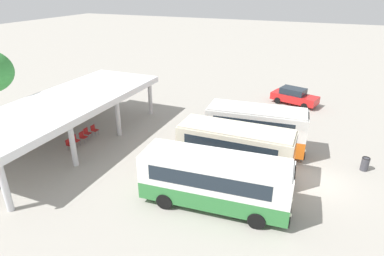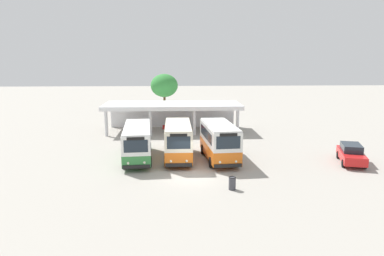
{
  "view_description": "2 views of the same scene",
  "coord_description": "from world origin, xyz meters",
  "px_view_note": "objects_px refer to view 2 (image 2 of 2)",
  "views": [
    {
      "loc": [
        -18.14,
        0.49,
        11.02
      ],
      "look_at": [
        0.99,
        8.5,
        1.68
      ],
      "focal_mm": 30.28,
      "sensor_mm": 36.0,
      "label": 1
    },
    {
      "loc": [
        -1.15,
        -25.53,
        8.73
      ],
      "look_at": [
        0.4,
        7.77,
        2.21
      ],
      "focal_mm": 33.31,
      "sensor_mm": 36.0,
      "label": 2
    }
  ],
  "objects_px": {
    "city_bus_nearest_orange": "(137,141)",
    "waiting_chair_fourth_seat": "(181,128)",
    "city_bus_middle_cream": "(219,140)",
    "parked_car_flank": "(351,154)",
    "waiting_chair_second_from_end": "(170,128)",
    "waiting_chair_end_by_column": "(164,128)",
    "waiting_chair_fifth_seat": "(187,128)",
    "waiting_chair_middle_seat": "(176,128)",
    "litter_bin_apron": "(232,183)",
    "city_bus_second_in_row": "(178,140)"
  },
  "relations": [
    {
      "from": "city_bus_nearest_orange",
      "to": "waiting_chair_fourth_seat",
      "type": "bearing_deg",
      "value": 71.15
    },
    {
      "from": "city_bus_middle_cream",
      "to": "parked_car_flank",
      "type": "distance_m",
      "value": 11.2
    },
    {
      "from": "parked_car_flank",
      "to": "waiting_chair_second_from_end",
      "type": "xyz_separation_m",
      "value": [
        -15.52,
        13.69,
        -0.31
      ]
    },
    {
      "from": "waiting_chair_end_by_column",
      "to": "waiting_chair_fifth_seat",
      "type": "bearing_deg",
      "value": -0.61
    },
    {
      "from": "waiting_chair_end_by_column",
      "to": "waiting_chair_second_from_end",
      "type": "bearing_deg",
      "value": 7.29
    },
    {
      "from": "waiting_chair_middle_seat",
      "to": "waiting_chair_fourth_seat",
      "type": "height_order",
      "value": "same"
    },
    {
      "from": "parked_car_flank",
      "to": "waiting_chair_second_from_end",
      "type": "height_order",
      "value": "parked_car_flank"
    },
    {
      "from": "city_bus_middle_cream",
      "to": "waiting_chair_end_by_column",
      "type": "distance_m",
      "value": 13.28
    },
    {
      "from": "waiting_chair_middle_seat",
      "to": "waiting_chair_fourth_seat",
      "type": "bearing_deg",
      "value": 12.78
    },
    {
      "from": "city_bus_nearest_orange",
      "to": "litter_bin_apron",
      "type": "relative_size",
      "value": 8.92
    },
    {
      "from": "city_bus_second_in_row",
      "to": "waiting_chair_end_by_column",
      "type": "distance_m",
      "value": 11.87
    },
    {
      "from": "city_bus_second_in_row",
      "to": "waiting_chair_end_by_column",
      "type": "xyz_separation_m",
      "value": [
        -1.57,
        11.7,
        -1.22
      ]
    },
    {
      "from": "waiting_chair_end_by_column",
      "to": "litter_bin_apron",
      "type": "height_order",
      "value": "litter_bin_apron"
    },
    {
      "from": "waiting_chair_fourth_seat",
      "to": "litter_bin_apron",
      "type": "distance_m",
      "value": 19.68
    },
    {
      "from": "waiting_chair_second_from_end",
      "to": "waiting_chair_fourth_seat",
      "type": "bearing_deg",
      "value": 0.88
    },
    {
      "from": "city_bus_middle_cream",
      "to": "waiting_chair_second_from_end",
      "type": "height_order",
      "value": "city_bus_middle_cream"
    },
    {
      "from": "city_bus_second_in_row",
      "to": "waiting_chair_fifth_seat",
      "type": "height_order",
      "value": "city_bus_second_in_row"
    },
    {
      "from": "waiting_chair_end_by_column",
      "to": "waiting_chair_middle_seat",
      "type": "relative_size",
      "value": 1.0
    },
    {
      "from": "city_bus_nearest_orange",
      "to": "waiting_chair_fifth_seat",
      "type": "distance_m",
      "value": 12.55
    },
    {
      "from": "city_bus_second_in_row",
      "to": "waiting_chair_second_from_end",
      "type": "height_order",
      "value": "city_bus_second_in_row"
    },
    {
      "from": "city_bus_nearest_orange",
      "to": "waiting_chair_second_from_end",
      "type": "bearing_deg",
      "value": 77.2
    },
    {
      "from": "waiting_chair_fifth_seat",
      "to": "litter_bin_apron",
      "type": "xyz_separation_m",
      "value": [
        2.47,
        -19.29,
        -0.07
      ]
    },
    {
      "from": "city_bus_second_in_row",
      "to": "city_bus_middle_cream",
      "type": "height_order",
      "value": "city_bus_middle_cream"
    },
    {
      "from": "city_bus_middle_cream",
      "to": "waiting_chair_end_by_column",
      "type": "bearing_deg",
      "value": 112.84
    },
    {
      "from": "parked_car_flank",
      "to": "waiting_chair_fifth_seat",
      "type": "height_order",
      "value": "parked_car_flank"
    },
    {
      "from": "waiting_chair_end_by_column",
      "to": "litter_bin_apron",
      "type": "bearing_deg",
      "value": -75.06
    },
    {
      "from": "parked_car_flank",
      "to": "waiting_chair_fifth_seat",
      "type": "distance_m",
      "value": 19.15
    },
    {
      "from": "city_bus_nearest_orange",
      "to": "waiting_chair_second_from_end",
      "type": "height_order",
      "value": "city_bus_nearest_orange"
    },
    {
      "from": "city_bus_second_in_row",
      "to": "litter_bin_apron",
      "type": "xyz_separation_m",
      "value": [
        3.59,
        -7.62,
        -1.29
      ]
    },
    {
      "from": "city_bus_second_in_row",
      "to": "waiting_chair_second_from_end",
      "type": "distance_m",
      "value": 11.89
    },
    {
      "from": "city_bus_second_in_row",
      "to": "waiting_chair_fifth_seat",
      "type": "relative_size",
      "value": 8.25
    },
    {
      "from": "parked_car_flank",
      "to": "waiting_chair_second_from_end",
      "type": "distance_m",
      "value": 20.7
    },
    {
      "from": "city_bus_nearest_orange",
      "to": "waiting_chair_fourth_seat",
      "type": "xyz_separation_m",
      "value": [
        4.0,
        11.73,
        -1.14
      ]
    },
    {
      "from": "parked_car_flank",
      "to": "waiting_chair_fourth_seat",
      "type": "xyz_separation_m",
      "value": [
        -14.18,
        13.71,
        -0.31
      ]
    },
    {
      "from": "waiting_chair_fourth_seat",
      "to": "city_bus_middle_cream",
      "type": "bearing_deg",
      "value": -75.78
    },
    {
      "from": "waiting_chair_end_by_column",
      "to": "waiting_chair_second_from_end",
      "type": "xyz_separation_m",
      "value": [
        0.67,
        0.09,
        0.0
      ]
    },
    {
      "from": "parked_car_flank",
      "to": "waiting_chair_fifth_seat",
      "type": "bearing_deg",
      "value": 134.85
    },
    {
      "from": "parked_car_flank",
      "to": "waiting_chair_middle_seat",
      "type": "distance_m",
      "value": 20.11
    },
    {
      "from": "litter_bin_apron",
      "to": "city_bus_middle_cream",
      "type": "bearing_deg",
      "value": 90.21
    },
    {
      "from": "parked_car_flank",
      "to": "waiting_chair_middle_seat",
      "type": "bearing_deg",
      "value": 137.6
    },
    {
      "from": "waiting_chair_end_by_column",
      "to": "waiting_chair_second_from_end",
      "type": "distance_m",
      "value": 0.68
    },
    {
      "from": "waiting_chair_second_from_end",
      "to": "waiting_chair_fourth_seat",
      "type": "height_order",
      "value": "same"
    },
    {
      "from": "waiting_chair_second_from_end",
      "to": "litter_bin_apron",
      "type": "bearing_deg",
      "value": -76.99
    },
    {
      "from": "city_bus_middle_cream",
      "to": "waiting_chair_middle_seat",
      "type": "height_order",
      "value": "city_bus_middle_cream"
    },
    {
      "from": "waiting_chair_second_from_end",
      "to": "city_bus_second_in_row",
      "type": "bearing_deg",
      "value": -85.64
    },
    {
      "from": "waiting_chair_middle_seat",
      "to": "litter_bin_apron",
      "type": "relative_size",
      "value": 0.96
    },
    {
      "from": "city_bus_nearest_orange",
      "to": "city_bus_middle_cream",
      "type": "xyz_separation_m",
      "value": [
        7.12,
        -0.56,
        0.12
      ]
    },
    {
      "from": "waiting_chair_fourth_seat",
      "to": "parked_car_flank",
      "type": "bearing_deg",
      "value": -44.05
    },
    {
      "from": "city_bus_second_in_row",
      "to": "city_bus_middle_cream",
      "type": "xyz_separation_m",
      "value": [
        3.56,
        -0.48,
        0.03
      ]
    },
    {
      "from": "city_bus_nearest_orange",
      "to": "city_bus_middle_cream",
      "type": "bearing_deg",
      "value": -4.53
    }
  ]
}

